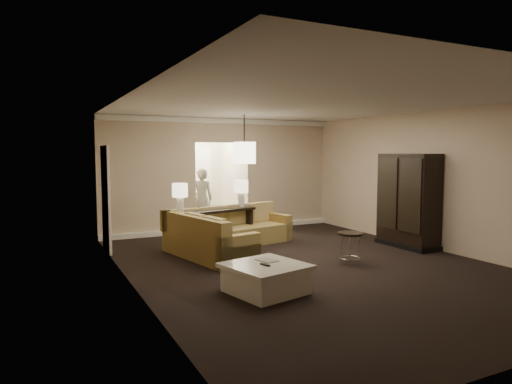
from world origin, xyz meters
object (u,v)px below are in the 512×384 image
console_table (212,224)px  person (201,196)px  armoire (408,202)px  coffee_table (266,278)px  drink_table (350,241)px  sectional_sofa (226,234)px

console_table → person: (0.47, 1.98, 0.41)m
armoire → coffee_table: bearing=-160.3°
console_table → drink_table: 2.99m
armoire → person: (-3.14, 3.84, -0.06)m
armoire → console_table: bearing=152.7°
armoire → drink_table: 2.15m
sectional_sofa → coffee_table: sectional_sofa is taller
console_table → person: size_ratio=1.17×
coffee_table → armoire: bearing=19.7°
person → armoire: bearing=141.4°
console_table → drink_table: size_ratio=3.65×
armoire → drink_table: bearing=-161.9°
person → coffee_table: bearing=92.1°
coffee_table → person: person is taller
sectional_sofa → person: size_ratio=1.67×
console_table → person: 2.07m
armoire → drink_table: armoire is taller
drink_table → person: person is taller
coffee_table → person: bearing=79.9°
coffee_table → drink_table: size_ratio=2.17×
sectional_sofa → coffee_table: 2.90m
sectional_sofa → armoire: (3.50, -1.38, 0.60)m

